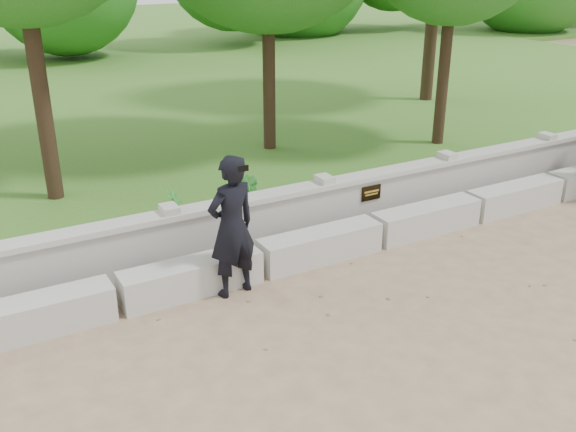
% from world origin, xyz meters
% --- Properties ---
extents(ground, '(80.00, 80.00, 0.00)m').
position_xyz_m(ground, '(0.00, 0.00, 0.00)').
color(ground, '#9D8560').
rests_on(ground, ground).
extents(lawn, '(40.00, 22.00, 0.25)m').
position_xyz_m(lawn, '(0.00, 14.00, 0.12)').
color(lawn, '#386525').
rests_on(lawn, ground).
extents(concrete_bench, '(11.90, 0.45, 0.45)m').
position_xyz_m(concrete_bench, '(0.00, 1.90, 0.22)').
color(concrete_bench, '#B1AFA7').
rests_on(concrete_bench, ground).
extents(parapet_wall, '(12.50, 0.35, 0.90)m').
position_xyz_m(parapet_wall, '(0.00, 2.60, 0.46)').
color(parapet_wall, '#A6A49D').
rests_on(parapet_wall, ground).
extents(man_main, '(0.77, 0.69, 1.90)m').
position_xyz_m(man_main, '(-2.52, 1.63, 0.95)').
color(man_main, black).
rests_on(man_main, ground).
extents(shrub_a, '(0.40, 0.44, 0.68)m').
position_xyz_m(shrub_a, '(-2.65, 3.45, 0.59)').
color(shrub_a, '#2F7E2B').
rests_on(shrub_a, lawn).
extents(shrub_b, '(0.36, 0.42, 0.69)m').
position_xyz_m(shrub_b, '(-1.47, 3.30, 0.59)').
color(shrub_b, '#2F7E2B').
rests_on(shrub_b, lawn).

